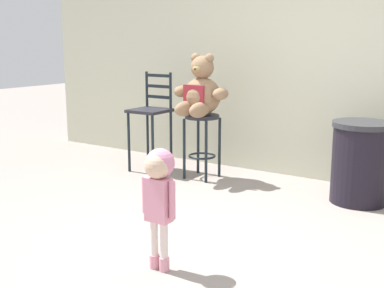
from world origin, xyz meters
name	(u,v)px	position (x,y,z in m)	size (l,w,h in m)	color
ground_plane	(199,239)	(0.00, 0.00, 0.00)	(24.00, 24.00, 0.00)	gray
building_wall	(313,38)	(0.00, 2.32, 1.56)	(7.64, 0.30, 3.13)	beige
bar_stool_with_teddy	(202,133)	(-0.95, 1.53, 0.52)	(0.38, 0.38, 0.72)	#23232B
teddy_bear	(201,93)	(-0.95, 1.50, 0.97)	(0.65, 0.58, 0.67)	#8D6D4F
child_walking	(159,183)	(0.05, -0.58, 0.61)	(0.27, 0.21, 0.84)	pink
trash_bin	(360,162)	(0.78, 1.63, 0.40)	(0.56, 0.56, 0.79)	black
bar_chair_empty	(151,115)	(-1.64, 1.50, 0.67)	(0.42, 0.42, 1.17)	#23232B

